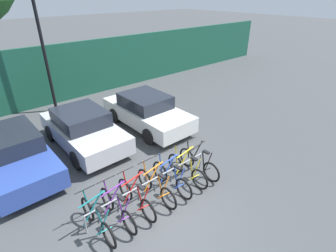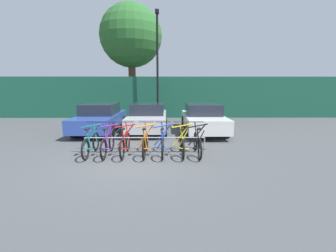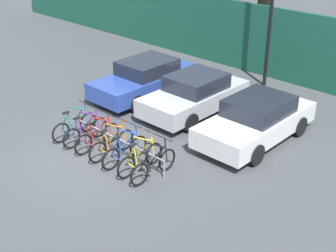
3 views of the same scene
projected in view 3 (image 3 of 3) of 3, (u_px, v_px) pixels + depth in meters
The scene contains 13 objects.
ground_plane at pixel (91, 158), 13.73m from camera, with size 120.00×120.00×0.00m, color #424447.
hoarding_wall at pixel (270, 43), 19.28m from camera, with size 36.00×0.16×2.92m, color #19513D.
bike_rack at pixel (115, 139), 13.74m from camera, with size 4.07×0.04×0.57m.
bicycle_teal at pixel (75, 126), 14.78m from camera, with size 0.68×1.71×1.05m.
bicycle_purple at pixel (85, 131), 14.44m from camera, with size 0.68×1.71×1.05m.
bicycle_red at pixel (97, 137), 14.09m from camera, with size 0.68×1.71×1.05m.
bicycle_orange at pixel (112, 144), 13.67m from camera, with size 0.68×1.71×1.05m.
bicycle_blue at pixel (125, 151), 13.32m from camera, with size 0.68×1.71×1.05m.
bicycle_yellow at pixel (140, 159), 12.93m from camera, with size 0.68×1.71×1.05m.
bicycle_black at pixel (154, 165), 12.61m from camera, with size 0.68×1.71×1.05m.
car_blue at pixel (146, 78), 17.72m from camera, with size 1.91×4.40×1.40m.
car_silver at pixel (195, 94), 16.29m from camera, with size 1.91×4.11×1.40m.
car_white at pixel (256, 120), 14.45m from camera, with size 1.91×4.29×1.40m.
Camera 3 is at (9.80, -7.10, 6.93)m, focal length 50.00 mm.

